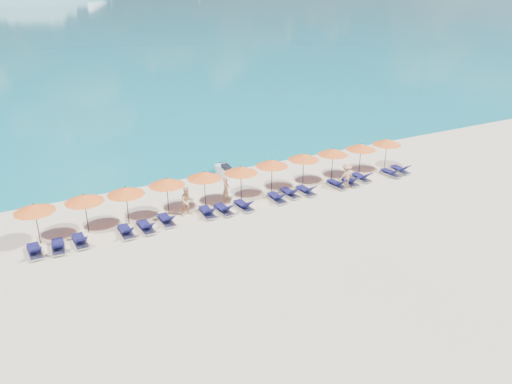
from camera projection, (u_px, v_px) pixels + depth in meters
ground at (282, 231)px, 27.21m from camera, size 1400.00×1400.00×0.00m
jetski at (226, 171)px, 35.03m from camera, size 1.00×2.27×0.79m
beachgoer_a at (226, 189)px, 30.70m from camera, size 0.67×0.64×1.54m
beachgoer_b at (187, 201)px, 28.73m from camera, size 0.84×0.49×1.74m
beachgoer_c at (346, 176)px, 32.61m from camera, size 1.11×0.53×1.71m
umbrella_0 at (34, 208)px, 25.11m from camera, size 2.10×2.10×2.28m
umbrella_1 at (84, 198)px, 26.26m from camera, size 2.10×2.10×2.28m
umbrella_2 at (126, 191)px, 27.21m from camera, size 2.10×2.10×2.28m
umbrella_3 at (167, 182)px, 28.45m from camera, size 2.10×2.10×2.28m
umbrella_4 at (204, 175)px, 29.47m from camera, size 2.10×2.10×2.28m
umbrella_5 at (241, 170)px, 30.30m from camera, size 2.10×2.10×2.28m
umbrella_6 at (272, 163)px, 31.47m from camera, size 2.10×2.10×2.28m
umbrella_7 at (304, 157)px, 32.62m from camera, size 2.10×2.10×2.28m
umbrella_8 at (333, 152)px, 33.61m from camera, size 2.10×2.10×2.28m
umbrella_9 at (361, 147)px, 34.64m from camera, size 2.10×2.10×2.28m
umbrella_10 at (387, 142)px, 35.72m from camera, size 2.10×2.10×2.28m
lounger_0 at (35, 251)px, 24.69m from camera, size 0.67×1.72×0.66m
lounger_1 at (58, 246)px, 25.12m from camera, size 0.79×1.75×0.66m
lounger_2 at (80, 241)px, 25.67m from camera, size 0.66×1.72×0.66m
lounger_3 at (126, 231)px, 26.64m from camera, size 0.63×1.70×0.66m
lounger_4 at (146, 227)px, 27.13m from camera, size 0.69×1.72×0.66m
lounger_5 at (166, 220)px, 27.94m from camera, size 0.63×1.70×0.66m
lounger_6 at (207, 212)px, 28.90m from camera, size 0.73×1.74×0.66m
lounger_7 at (224, 209)px, 29.25m from camera, size 0.73×1.74×0.66m
lounger_8 at (244, 205)px, 29.77m from camera, size 0.74×1.74×0.66m
lounger_9 at (277, 198)px, 30.86m from camera, size 0.65×1.71×0.66m
lounger_10 at (290, 193)px, 31.58m from camera, size 0.71×1.73×0.66m
lounger_11 at (306, 190)px, 31.94m from camera, size 0.69×1.72×0.66m
lounger_12 at (337, 184)px, 32.97m from camera, size 0.78×1.75×0.66m
lounger_13 at (350, 181)px, 33.45m from camera, size 0.66×1.72×0.66m
lounger_14 at (361, 177)px, 34.13m from camera, size 0.65×1.71×0.66m
lounger_15 at (391, 173)px, 34.96m from camera, size 0.75×1.74×0.66m
lounger_16 at (400, 169)px, 35.57m from camera, size 0.65×1.71×0.66m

